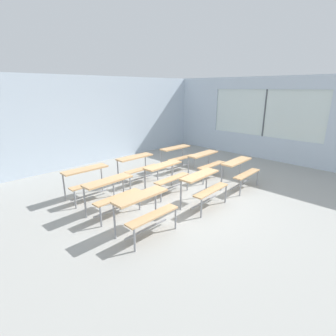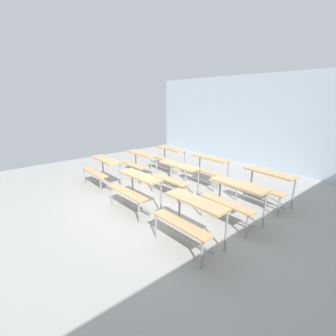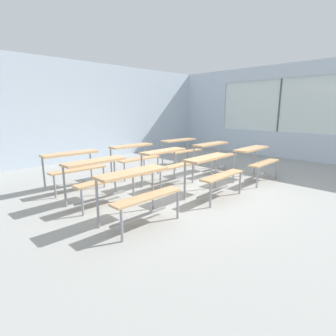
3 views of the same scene
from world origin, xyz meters
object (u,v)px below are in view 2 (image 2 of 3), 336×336
at_px(desk_bench_r0c1, 136,184).
at_px(desk_bench_r1c0, 138,159).
at_px(desk_bench_r1c1, 175,173).
at_px(desk_bench_r2c0, 168,154).
at_px(desk_bench_r0c2, 191,212).
at_px(desk_bench_r2c1, 207,164).
at_px(desk_bench_r0c0, 102,166).
at_px(desk_bench_r1c2, 234,194).
at_px(desk_bench_r2c2, 266,180).

bearing_deg(desk_bench_r0c1, desk_bench_r1c0, 142.55).
distance_m(desk_bench_r0c1, desk_bench_r1c1, 1.14).
distance_m(desk_bench_r0c1, desk_bench_r2c0, 2.76).
bearing_deg(desk_bench_r1c0, desk_bench_r0c1, -37.19).
distance_m(desk_bench_r0c2, desk_bench_r2c1, 2.83).
bearing_deg(desk_bench_r2c1, desk_bench_r0c1, -87.96).
bearing_deg(desk_bench_r2c1, desk_bench_r1c1, -89.21).
height_order(desk_bench_r0c0, desk_bench_r0c1, same).
distance_m(desk_bench_r0c0, desk_bench_r1c1, 1.97).
bearing_deg(desk_bench_r1c2, desk_bench_r2c2, 89.34).
height_order(desk_bench_r2c0, desk_bench_r2c2, same).
height_order(desk_bench_r1c2, desk_bench_r2c2, same).
relative_size(desk_bench_r0c1, desk_bench_r1c0, 1.00).
bearing_deg(desk_bench_r2c0, desk_bench_r2c2, 2.04).
xyz_separation_m(desk_bench_r2c0, desk_bench_r2c2, (3.23, 0.05, 0.00)).
bearing_deg(desk_bench_r0c2, desk_bench_r2c2, 87.80).
relative_size(desk_bench_r1c2, desk_bench_r2c0, 0.99).
height_order(desk_bench_r1c0, desk_bench_r2c2, same).
bearing_deg(desk_bench_r0c0, desk_bench_r0c1, -2.18).
bearing_deg(desk_bench_r1c2, desk_bench_r1c0, 179.27).
bearing_deg(desk_bench_r2c0, desk_bench_r1c2, -17.73).
height_order(desk_bench_r0c0, desk_bench_r1c2, same).
bearing_deg(desk_bench_r1c0, desk_bench_r1c2, -3.06).
bearing_deg(desk_bench_r1c0, desk_bench_r2c2, 16.39).
distance_m(desk_bench_r0c0, desk_bench_r1c2, 3.46).
relative_size(desk_bench_r2c1, desk_bench_r2c2, 0.98).
xyz_separation_m(desk_bench_r0c2, desk_bench_r2c2, (0.00, 2.28, 0.00)).
xyz_separation_m(desk_bench_r0c1, desk_bench_r2c2, (1.60, 2.28, 0.00)).
distance_m(desk_bench_r0c1, desk_bench_r2c2, 2.78).
relative_size(desk_bench_r1c1, desk_bench_r1c2, 1.02).
distance_m(desk_bench_r1c0, desk_bench_r2c2, 3.46).
relative_size(desk_bench_r0c2, desk_bench_r2c2, 1.00).
distance_m(desk_bench_r0c2, desk_bench_r2c2, 2.28).
bearing_deg(desk_bench_r2c2, desk_bench_r0c1, -122.35).
bearing_deg(desk_bench_r0c0, desk_bench_r1c0, 88.04).
bearing_deg(desk_bench_r1c1, desk_bench_r0c2, -36.87).
height_order(desk_bench_r1c1, desk_bench_r1c2, same).
height_order(desk_bench_r0c0, desk_bench_r2c0, same).
relative_size(desk_bench_r1c0, desk_bench_r2c1, 1.02).
bearing_deg(desk_bench_r0c1, desk_bench_r0c0, 175.73).
bearing_deg(desk_bench_r0c0, desk_bench_r0c2, -1.59).
xyz_separation_m(desk_bench_r0c1, desk_bench_r2c1, (-0.07, 2.29, 0.00)).
bearing_deg(desk_bench_r1c2, desk_bench_r2c0, 160.78).
relative_size(desk_bench_r1c1, desk_bench_r2c0, 1.01).
bearing_deg(desk_bench_r0c1, desk_bench_r0c2, -3.06).
relative_size(desk_bench_r0c0, desk_bench_r0c2, 0.99).
height_order(desk_bench_r0c0, desk_bench_r2c1, same).
height_order(desk_bench_r0c1, desk_bench_r2c2, same).
xyz_separation_m(desk_bench_r1c0, desk_bench_r1c2, (3.26, -0.02, 0.00)).
bearing_deg(desk_bench_r1c2, desk_bench_r0c0, -162.02).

